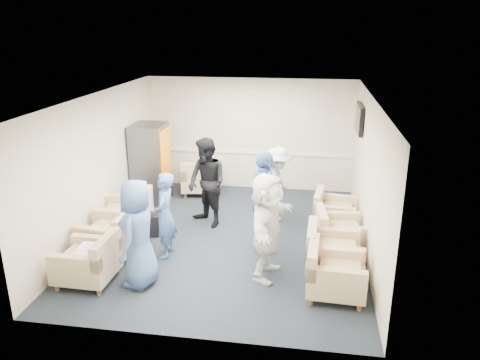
# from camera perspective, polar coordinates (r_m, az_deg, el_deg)

# --- Properties ---
(floor) EXTENTS (6.00, 6.00, 0.00)m
(floor) POSITION_cam_1_polar(r_m,az_deg,el_deg) (9.02, -1.43, -7.16)
(floor) COLOR black
(floor) RESTS_ON ground
(ceiling) EXTENTS (6.00, 6.00, 0.00)m
(ceiling) POSITION_cam_1_polar(r_m,az_deg,el_deg) (8.21, -1.59, 10.06)
(ceiling) COLOR silver
(ceiling) RESTS_ON back_wall
(back_wall) EXTENTS (5.00, 0.02, 2.70)m
(back_wall) POSITION_cam_1_polar(r_m,az_deg,el_deg) (11.38, 1.18, 5.58)
(back_wall) COLOR beige
(back_wall) RESTS_ON floor
(front_wall) EXTENTS (5.00, 0.02, 2.70)m
(front_wall) POSITION_cam_1_polar(r_m,az_deg,el_deg) (5.80, -6.80, -7.88)
(front_wall) COLOR beige
(front_wall) RESTS_ON floor
(left_wall) EXTENTS (0.02, 6.00, 2.70)m
(left_wall) POSITION_cam_1_polar(r_m,az_deg,el_deg) (9.28, -16.89, 1.71)
(left_wall) COLOR beige
(left_wall) RESTS_ON floor
(right_wall) EXTENTS (0.02, 6.00, 2.70)m
(right_wall) POSITION_cam_1_polar(r_m,az_deg,el_deg) (8.46, 15.41, 0.23)
(right_wall) COLOR beige
(right_wall) RESTS_ON floor
(chair_rail) EXTENTS (4.98, 0.04, 0.06)m
(chair_rail) POSITION_cam_1_polar(r_m,az_deg,el_deg) (11.47, 1.15, 3.37)
(chair_rail) COLOR silver
(chair_rail) RESTS_ON back_wall
(tv) EXTENTS (0.10, 1.00, 0.58)m
(tv) POSITION_cam_1_polar(r_m,az_deg,el_deg) (10.01, 14.34, 7.27)
(tv) COLOR black
(tv) RESTS_ON right_wall
(armchair_left_near) EXTENTS (0.87, 0.87, 0.68)m
(armchair_left_near) POSITION_cam_1_polar(r_m,az_deg,el_deg) (7.84, -17.79, -9.55)
(armchair_left_near) COLOR tan
(armchair_left_near) RESTS_ON floor
(armchair_left_mid) EXTENTS (1.05, 1.05, 0.73)m
(armchair_left_mid) POSITION_cam_1_polar(r_m,az_deg,el_deg) (8.55, -15.02, -6.63)
(armchair_left_mid) COLOR tan
(armchair_left_mid) RESTS_ON floor
(armchair_left_far) EXTENTS (1.04, 1.04, 0.75)m
(armchair_left_far) POSITION_cam_1_polar(r_m,az_deg,el_deg) (9.27, -13.46, -4.42)
(armchair_left_far) COLOR tan
(armchair_left_far) RESTS_ON floor
(armchair_right_near) EXTENTS (0.90, 0.90, 0.68)m
(armchair_right_near) POSITION_cam_1_polar(r_m,az_deg,el_deg) (7.29, 11.18, -11.22)
(armchair_right_near) COLOR tan
(armchair_right_near) RESTS_ON floor
(armchair_right_midnear) EXTENTS (0.90, 0.90, 0.69)m
(armchair_right_midnear) POSITION_cam_1_polar(r_m,az_deg,el_deg) (7.86, 10.87, -8.82)
(armchair_right_midnear) COLOR tan
(armchair_right_midnear) RESTS_ON floor
(armchair_right_midfar) EXTENTS (0.91, 0.91, 0.65)m
(armchair_right_midfar) POSITION_cam_1_polar(r_m,az_deg,el_deg) (8.64, 11.69, -6.38)
(armchair_right_midfar) COLOR tan
(armchair_right_midfar) RESTS_ON floor
(armchair_right_far) EXTENTS (0.89, 0.89, 0.64)m
(armchair_right_far) POSITION_cam_1_polar(r_m,az_deg,el_deg) (9.54, 11.15, -3.92)
(armchair_right_far) COLOR tan
(armchair_right_far) RESTS_ON floor
(armchair_corner) EXTENTS (1.01, 1.01, 0.72)m
(armchair_corner) POSITION_cam_1_polar(r_m,az_deg,el_deg) (11.23, -4.69, 0.08)
(armchair_corner) COLOR tan
(armchair_corner) RESTS_ON floor
(vending_machine) EXTENTS (0.73, 0.85, 1.79)m
(vending_machine) POSITION_cam_1_polar(r_m,az_deg,el_deg) (10.81, -10.80, 2.05)
(vending_machine) COLOR #53535B
(vending_machine) RESTS_ON floor
(backpack) EXTENTS (0.33, 0.27, 0.51)m
(backpack) POSITION_cam_1_polar(r_m,az_deg,el_deg) (9.19, -10.73, -5.19)
(backpack) COLOR black
(backpack) RESTS_ON floor
(pillow) EXTENTS (0.38, 0.49, 0.14)m
(pillow) POSITION_cam_1_polar(r_m,az_deg,el_deg) (7.76, -17.98, -8.37)
(pillow) COLOR white
(pillow) RESTS_ON armchair_left_near
(person_front_left) EXTENTS (0.61, 0.88, 1.72)m
(person_front_left) POSITION_cam_1_polar(r_m,az_deg,el_deg) (7.37, -12.30, -6.37)
(person_front_left) COLOR #42639F
(person_front_left) RESTS_ON floor
(person_mid_left) EXTENTS (0.39, 0.57, 1.53)m
(person_mid_left) POSITION_cam_1_polar(r_m,az_deg,el_deg) (8.20, -9.15, -4.28)
(person_mid_left) COLOR #42639F
(person_mid_left) RESTS_ON floor
(person_back_left) EXTENTS (1.11, 1.09, 1.80)m
(person_back_left) POSITION_cam_1_polar(r_m,az_deg,el_deg) (9.32, -4.06, -0.35)
(person_back_left) COLOR black
(person_back_left) RESTS_ON floor
(person_back_right) EXTENTS (0.78, 1.12, 1.59)m
(person_back_right) POSITION_cam_1_polar(r_m,az_deg,el_deg) (9.50, 4.55, -0.65)
(person_back_right) COLOR silver
(person_back_right) RESTS_ON floor
(person_mid_right) EXTENTS (0.65, 1.14, 1.84)m
(person_mid_right) POSITION_cam_1_polar(r_m,az_deg,el_deg) (8.27, 2.92, -2.70)
(person_mid_right) COLOR #42639F
(person_mid_right) RESTS_ON floor
(person_front_right) EXTENTS (0.78, 1.69, 1.76)m
(person_front_right) POSITION_cam_1_polar(r_m,az_deg,el_deg) (7.42, 3.31, -5.65)
(person_front_right) COLOR white
(person_front_right) RESTS_ON floor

